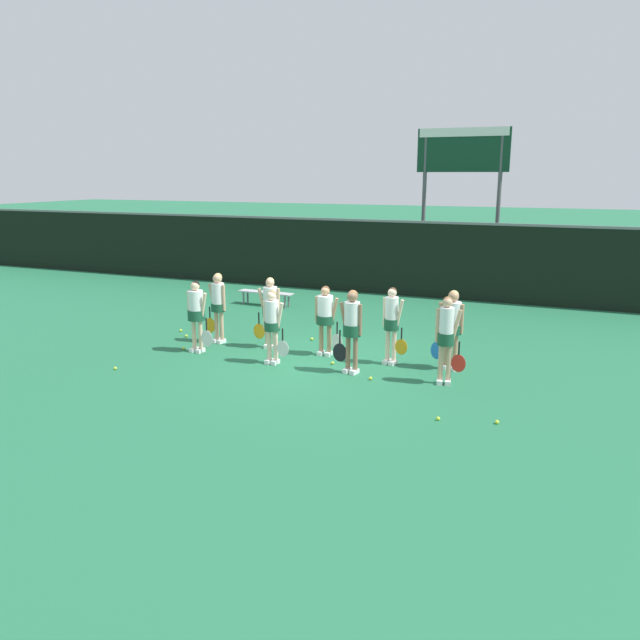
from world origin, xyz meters
name	(u,v)px	position (x,y,z in m)	size (l,w,h in m)	color
ground_plane	(318,361)	(0.00, 0.00, 0.00)	(140.00, 140.00, 0.00)	#216642
fence_windscreen	(413,258)	(0.00, 8.24, 1.29)	(60.00, 0.08, 2.56)	black
scoreboard	(462,166)	(1.14, 10.14, 4.33)	(3.18, 0.15, 5.62)	#515156
bench_courtside	(266,294)	(-3.88, 4.92, 0.38)	(1.85, 0.44, 0.44)	#B2B2B7
player_0	(196,310)	(-2.89, -0.41, 0.99)	(0.69, 0.40, 1.68)	beige
player_1	(272,321)	(-0.85, -0.55, 0.95)	(0.63, 0.34, 1.63)	beige
player_2	(352,324)	(0.97, -0.51, 1.05)	(0.66, 0.37, 1.76)	#8C664C
player_3	(446,334)	(2.92, -0.46, 1.03)	(0.62, 0.34, 1.77)	tan
player_4	(218,301)	(-2.88, 0.51, 1.03)	(0.63, 0.36, 1.73)	tan
player_5	(270,307)	(-1.47, 0.57, 1.01)	(0.66, 0.38, 1.71)	tan
player_6	(326,314)	(-0.03, 0.51, 0.96)	(0.68, 0.41, 1.61)	tan
player_7	(392,320)	(1.56, 0.42, 0.99)	(0.60, 0.34, 1.70)	beige
player_8	(452,322)	(2.83, 0.55, 1.03)	(0.68, 0.41, 1.71)	tan
tennis_ball_0	(312,339)	(-0.83, 1.57, 0.04)	(0.07, 0.07, 0.07)	#CCE033
tennis_ball_1	(181,330)	(-4.39, 1.02, 0.03)	(0.07, 0.07, 0.07)	#CCE033
tennis_ball_2	(497,422)	(4.17, -2.17, 0.03)	(0.07, 0.07, 0.07)	#CCE033
tennis_ball_3	(438,419)	(3.23, -2.39, 0.03)	(0.07, 0.07, 0.07)	#CCE033
tennis_ball_4	(184,348)	(-3.31, -0.40, 0.03)	(0.07, 0.07, 0.07)	#CCE033
tennis_ball_5	(371,378)	(1.50, -0.81, 0.03)	(0.07, 0.07, 0.07)	#CCE033
tennis_ball_6	(333,363)	(0.40, -0.13, 0.03)	(0.07, 0.07, 0.07)	#CCE033
tennis_ball_7	(115,368)	(-3.74, -2.28, 0.03)	(0.07, 0.07, 0.07)	#CCE033
tennis_ball_8	(186,336)	(-3.92, 0.60, 0.03)	(0.07, 0.07, 0.07)	#CCE033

